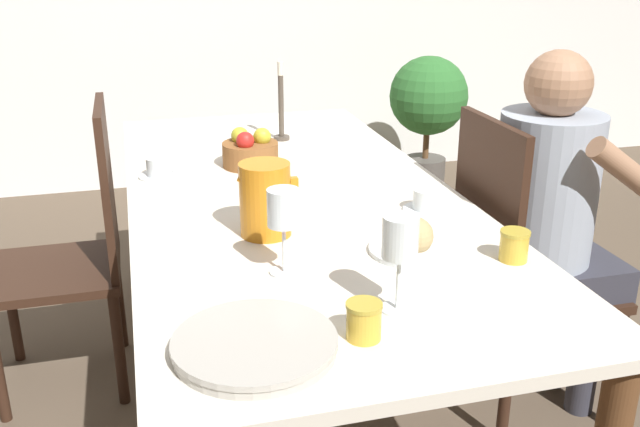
{
  "coord_description": "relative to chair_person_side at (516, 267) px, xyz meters",
  "views": [
    {
      "loc": [
        -0.44,
        -1.97,
        1.44
      ],
      "look_at": [
        0.0,
        -0.32,
        0.78
      ],
      "focal_mm": 40.0,
      "sensor_mm": 36.0,
      "label": 1
    }
  ],
  "objects": [
    {
      "name": "dining_table",
      "position": [
        -0.66,
        0.2,
        0.15
      ],
      "size": [
        0.96,
        2.11,
        0.73
      ],
      "color": "silver",
      "rests_on": "ground_plane"
    },
    {
      "name": "serving_tray",
      "position": [
        -0.93,
        -0.65,
        0.25
      ],
      "size": [
        0.31,
        0.31,
        0.03
      ],
      "color": "#B7B2A8",
      "rests_on": "dining_table"
    },
    {
      "name": "wine_glass_water",
      "position": [
        -0.62,
        -0.57,
        0.39
      ],
      "size": [
        0.07,
        0.07,
        0.21
      ],
      "color": "white",
      "rests_on": "dining_table"
    },
    {
      "name": "teacup_near_person",
      "position": [
        -0.33,
        -0.05,
        0.26
      ],
      "size": [
        0.13,
        0.13,
        0.06
      ],
      "color": "silver",
      "rests_on": "dining_table"
    },
    {
      "name": "chair_opposite",
      "position": [
        -1.32,
        0.52,
        0.0
      ],
      "size": [
        0.42,
        0.42,
        0.97
      ],
      "rotation": [
        0.0,
        0.0,
        1.57
      ],
      "color": "#331E14",
      "rests_on": "ground_plane"
    },
    {
      "name": "red_pitcher",
      "position": [
        -0.8,
        -0.1,
        0.33
      ],
      "size": [
        0.16,
        0.13,
        0.19
      ],
      "color": "orange",
      "rests_on": "dining_table"
    },
    {
      "name": "chair_person_side",
      "position": [
        0.0,
        0.0,
        0.0
      ],
      "size": [
        0.42,
        0.42,
        0.97
      ],
      "rotation": [
        0.0,
        0.0,
        -1.57
      ],
      "color": "#331E14",
      "rests_on": "ground_plane"
    },
    {
      "name": "potted_plant",
      "position": [
        0.59,
        2.07,
        0.04
      ],
      "size": [
        0.46,
        0.46,
        0.82
      ],
      "color": "#4C4742",
      "rests_on": "ground_plane"
    },
    {
      "name": "candlestick_tall",
      "position": [
        -0.56,
        0.81,
        0.35
      ],
      "size": [
        0.06,
        0.06,
        0.29
      ],
      "color": "#4C4238",
      "rests_on": "dining_table"
    },
    {
      "name": "jam_jar_amber",
      "position": [
        -0.72,
        -0.65,
        0.28
      ],
      "size": [
        0.07,
        0.07,
        0.07
      ],
      "color": "gold",
      "rests_on": "dining_table"
    },
    {
      "name": "ground_plane",
      "position": [
        -0.66,
        0.2,
        -0.5
      ],
      "size": [
        20.0,
        20.0,
        0.0
      ],
      "primitive_type": "plane",
      "color": "brown"
    },
    {
      "name": "wine_glass_juice",
      "position": [
        -0.8,
        -0.34,
        0.38
      ],
      "size": [
        0.07,
        0.07,
        0.2
      ],
      "color": "white",
      "rests_on": "dining_table"
    },
    {
      "name": "bread_plate",
      "position": [
        -0.47,
        -0.3,
        0.26
      ],
      "size": [
        0.22,
        0.22,
        0.09
      ],
      "color": "silver",
      "rests_on": "dining_table"
    },
    {
      "name": "fruit_bowl",
      "position": [
        -0.73,
        0.5,
        0.29
      ],
      "size": [
        0.19,
        0.19,
        0.13
      ],
      "color": "brown",
      "rests_on": "dining_table"
    },
    {
      "name": "teacup_across",
      "position": [
        -1.04,
        0.46,
        0.26
      ],
      "size": [
        0.13,
        0.13,
        0.06
      ],
      "color": "silver",
      "rests_on": "dining_table"
    },
    {
      "name": "jam_jar_red",
      "position": [
        -0.26,
        -0.41,
        0.28
      ],
      "size": [
        0.07,
        0.07,
        0.07
      ],
      "color": "gold",
      "rests_on": "dining_table"
    },
    {
      "name": "person_seated",
      "position": [
        0.1,
        -0.02,
        0.19
      ],
      "size": [
        0.39,
        0.41,
        1.16
      ],
      "rotation": [
        0.0,
        0.0,
        -1.57
      ],
      "color": "#33333D",
      "rests_on": "ground_plane"
    }
  ]
}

